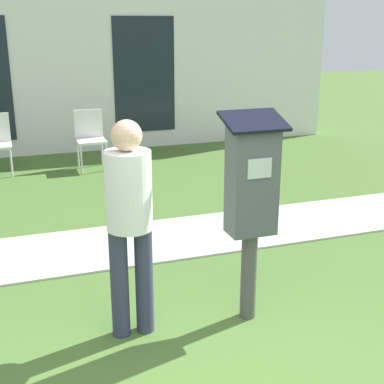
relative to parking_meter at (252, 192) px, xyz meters
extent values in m
cube|color=beige|center=(-0.66, 1.69, -1.01)|extent=(12.00, 1.10, 0.02)
cube|color=white|center=(-0.66, 6.17, 0.58)|extent=(10.00, 0.24, 3.20)
cube|color=#19232D|center=(0.74, 6.04, 0.28)|extent=(1.10, 0.02, 2.00)
cylinder|color=#4C4C4C|center=(0.00, 0.00, -0.67)|extent=(0.12, 0.12, 0.70)
cube|color=#4C5156|center=(0.00, 0.00, 0.08)|extent=(0.34, 0.22, 0.80)
cube|color=silver|center=(0.00, -0.12, 0.20)|extent=(0.18, 0.01, 0.14)
cube|color=black|center=(0.00, 0.00, 0.51)|extent=(0.44, 0.31, 0.12)
cylinder|color=#333851|center=(-0.98, 0.07, -0.61)|extent=(0.13, 0.13, 0.82)
cylinder|color=#333851|center=(-0.80, 0.07, -0.61)|extent=(0.13, 0.13, 0.82)
cylinder|color=white|center=(-0.89, 0.07, 0.08)|extent=(0.32, 0.32, 0.55)
sphere|color=#D8AD8C|center=(-0.89, 0.07, 0.46)|extent=(0.21, 0.21, 0.21)
cylinder|color=white|center=(-1.63, 4.76, -0.81)|extent=(0.03, 0.03, 0.42)
cylinder|color=white|center=(-1.63, 5.14, -0.81)|extent=(0.03, 0.03, 0.42)
cylinder|color=white|center=(-0.62, 4.65, -0.81)|extent=(0.03, 0.03, 0.42)
cylinder|color=white|center=(-0.24, 4.65, -0.81)|extent=(0.03, 0.03, 0.42)
cylinder|color=white|center=(-0.62, 5.03, -0.81)|extent=(0.03, 0.03, 0.42)
cylinder|color=white|center=(-0.24, 5.03, -0.81)|extent=(0.03, 0.03, 0.42)
cube|color=white|center=(-0.43, 4.84, -0.58)|extent=(0.44, 0.44, 0.04)
cube|color=white|center=(-0.43, 5.05, -0.34)|extent=(0.44, 0.04, 0.44)
camera|label=1|loc=(-1.61, -3.33, 1.16)|focal=50.00mm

